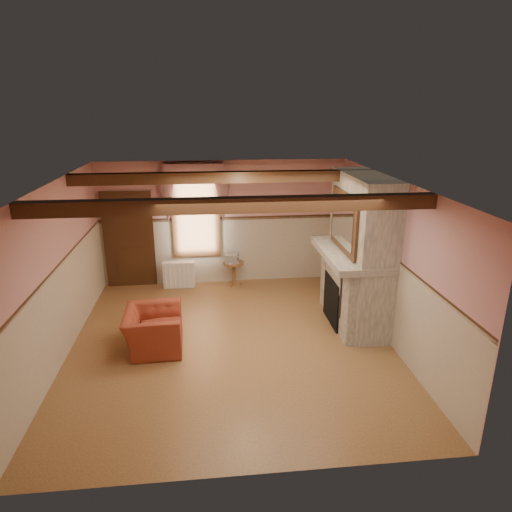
{
  "coord_description": "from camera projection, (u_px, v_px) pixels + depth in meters",
  "views": [
    {
      "loc": [
        -0.35,
        -7.06,
        3.95
      ],
      "look_at": [
        0.52,
        0.8,
        1.32
      ],
      "focal_mm": 32.0,
      "sensor_mm": 36.0,
      "label": 1
    }
  ],
  "objects": [
    {
      "name": "fireplace",
      "position": [
        361.0,
        251.0,
        8.31
      ],
      "size": [
        0.85,
        2.0,
        2.8
      ],
      "primitive_type": "cube",
      "color": "gray",
      "rests_on": "floor"
    },
    {
      "name": "overmantel_mirror",
      "position": [
        344.0,
        222.0,
        8.09
      ],
      "size": [
        0.06,
        1.44,
        1.04
      ],
      "primitive_type": "cube",
      "color": "silver",
      "rests_on": "fireplace"
    },
    {
      "name": "armchair",
      "position": [
        154.0,
        330.0,
        7.67
      ],
      "size": [
        0.96,
        1.09,
        0.69
      ],
      "primitive_type": "imported",
      "rotation": [
        0.0,
        0.0,
        1.61
      ],
      "color": "maroon",
      "rests_on": "floor"
    },
    {
      "name": "oil_lamp",
      "position": [
        347.0,
        239.0,
        8.51
      ],
      "size": [
        0.11,
        0.11,
        0.28
      ],
      "primitive_type": "cylinder",
      "color": "#BE7535",
      "rests_on": "mantel"
    },
    {
      "name": "side_table",
      "position": [
        234.0,
        273.0,
        10.42
      ],
      "size": [
        0.48,
        0.48,
        0.55
      ],
      "primitive_type": "cylinder",
      "rotation": [
        0.0,
        0.0,
        -0.02
      ],
      "color": "brown",
      "rests_on": "floor"
    },
    {
      "name": "wall_right",
      "position": [
        391.0,
        262.0,
        7.78
      ],
      "size": [
        0.02,
        6.0,
        2.8
      ],
      "primitive_type": "cube",
      "color": "tan",
      "rests_on": "floor"
    },
    {
      "name": "floor",
      "position": [
        232.0,
        343.0,
        7.94
      ],
      "size": [
        5.5,
        6.0,
        0.01
      ],
      "primitive_type": "cube",
      "color": "brown",
      "rests_on": "ground"
    },
    {
      "name": "book_stack",
      "position": [
        232.0,
        258.0,
        10.3
      ],
      "size": [
        0.33,
        0.37,
        0.2
      ],
      "primitive_type": "cube",
      "rotation": [
        0.0,
        0.0,
        -0.24
      ],
      "color": "#B7AD8C",
      "rests_on": "side_table"
    },
    {
      "name": "wall_back",
      "position": [
        223.0,
        223.0,
        10.32
      ],
      "size": [
        5.5,
        0.02,
        2.8
      ],
      "primitive_type": "cube",
      "color": "tan",
      "rests_on": "floor"
    },
    {
      "name": "jar_yellow",
      "position": [
        363.0,
        259.0,
        7.67
      ],
      "size": [
        0.06,
        0.06,
        0.12
      ],
      "primitive_type": "cylinder",
      "color": "gold",
      "rests_on": "mantel"
    },
    {
      "name": "window_drapes",
      "position": [
        195.0,
        187.0,
        9.88
      ],
      "size": [
        1.3,
        0.14,
        1.4
      ],
      "primitive_type": "cube",
      "color": "gray",
      "rests_on": "wall_back"
    },
    {
      "name": "bowl",
      "position": [
        348.0,
        245.0,
        8.47
      ],
      "size": [
        0.37,
        0.37,
        0.09
      ],
      "primitive_type": "imported",
      "color": "brown",
      "rests_on": "mantel"
    },
    {
      "name": "ceiling_beam_front",
      "position": [
        234.0,
        205.0,
        5.95
      ],
      "size": [
        5.5,
        0.18,
        0.2
      ],
      "primitive_type": "cube",
      "color": "black",
      "rests_on": "ceiling"
    },
    {
      "name": "candle_red",
      "position": [
        360.0,
        254.0,
        7.84
      ],
      "size": [
        0.06,
        0.06,
        0.16
      ],
      "primitive_type": "cylinder",
      "color": "#B42116",
      "rests_on": "mantel"
    },
    {
      "name": "radiator",
      "position": [
        179.0,
        275.0,
        10.28
      ],
      "size": [
        0.7,
        0.19,
        0.6
      ],
      "primitive_type": "cube",
      "rotation": [
        0.0,
        0.0,
        -0.02
      ],
      "color": "silver",
      "rests_on": "floor"
    },
    {
      "name": "firebox",
      "position": [
        336.0,
        300.0,
        8.57
      ],
      "size": [
        0.2,
        0.95,
        0.9
      ],
      "primitive_type": "cube",
      "color": "black",
      "rests_on": "floor"
    },
    {
      "name": "mantel",
      "position": [
        351.0,
        254.0,
        8.31
      ],
      "size": [
        1.05,
        2.05,
        0.12
      ],
      "primitive_type": "cube",
      "color": "gray",
      "rests_on": "fireplace"
    },
    {
      "name": "wall_left",
      "position": [
        57.0,
        274.0,
        7.21
      ],
      "size": [
        0.02,
        6.0,
        2.8
      ],
      "primitive_type": "cube",
      "color": "tan",
      "rests_on": "floor"
    },
    {
      "name": "wainscot",
      "position": [
        231.0,
        304.0,
        7.7
      ],
      "size": [
        5.5,
        6.0,
        1.5
      ],
      "primitive_type": null,
      "color": "#BCAD97",
      "rests_on": "floor"
    },
    {
      "name": "wall_front",
      "position": [
        246.0,
        366.0,
        4.67
      ],
      "size": [
        5.5,
        0.02,
        2.8
      ],
      "primitive_type": "cube",
      "color": "tan",
      "rests_on": "floor"
    },
    {
      "name": "window",
      "position": [
        196.0,
        213.0,
        10.16
      ],
      "size": [
        1.06,
        0.08,
        2.02
      ],
      "primitive_type": "cube",
      "color": "white",
      "rests_on": "wall_back"
    },
    {
      "name": "mantel_clock",
      "position": [
        340.0,
        234.0,
        8.99
      ],
      "size": [
        0.14,
        0.24,
        0.2
      ],
      "primitive_type": "cube",
      "color": "black",
      "rests_on": "mantel"
    },
    {
      "name": "ceiling_beam_back",
      "position": [
        225.0,
        177.0,
        8.22
      ],
      "size": [
        5.5,
        0.18,
        0.2
      ],
      "primitive_type": "cube",
      "color": "black",
      "rests_on": "ceiling"
    },
    {
      "name": "chair_rail",
      "position": [
        230.0,
        262.0,
        7.46
      ],
      "size": [
        5.5,
        6.0,
        0.08
      ],
      "primitive_type": null,
      "color": "black",
      "rests_on": "wainscot"
    },
    {
      "name": "door",
      "position": [
        129.0,
        241.0,
        10.16
      ],
      "size": [
        1.1,
        0.1,
        2.1
      ],
      "primitive_type": "cube",
      "color": "black",
      "rests_on": "floor"
    },
    {
      "name": "ceiling",
      "position": [
        229.0,
        182.0,
        7.05
      ],
      "size": [
        5.5,
        6.0,
        0.01
      ],
      "primitive_type": "cube",
      "color": "silver",
      "rests_on": "wall_back"
    }
  ]
}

